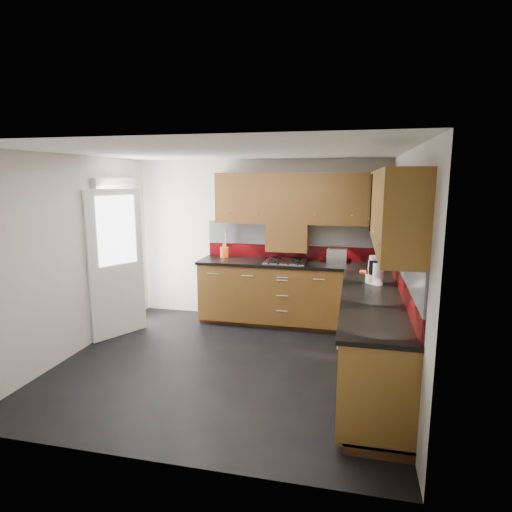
% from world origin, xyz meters
% --- Properties ---
extents(room, '(4.00, 3.80, 2.64)m').
position_xyz_m(room, '(0.00, 0.00, 1.50)').
color(room, black).
extents(base_cabinets, '(2.70, 3.20, 0.95)m').
position_xyz_m(base_cabinets, '(1.07, 0.72, 0.44)').
color(base_cabinets, '#592F14').
rests_on(base_cabinets, room).
extents(countertop, '(2.72, 3.22, 0.04)m').
position_xyz_m(countertop, '(1.05, 0.70, 0.92)').
color(countertop, black).
rests_on(countertop, base_cabinets).
extents(backsplash, '(2.70, 3.20, 0.54)m').
position_xyz_m(backsplash, '(1.28, 0.93, 1.21)').
color(backsplash, maroon).
rests_on(backsplash, countertop).
extents(upper_cabinets, '(2.50, 3.20, 0.72)m').
position_xyz_m(upper_cabinets, '(1.23, 0.78, 1.84)').
color(upper_cabinets, '#592F14').
rests_on(upper_cabinets, room).
extents(extractor_hood, '(0.60, 0.33, 0.40)m').
position_xyz_m(extractor_hood, '(0.45, 1.64, 1.28)').
color(extractor_hood, '#592F14').
rests_on(extractor_hood, room).
extents(glass_cabinet, '(0.32, 0.80, 0.66)m').
position_xyz_m(glass_cabinet, '(1.71, 1.07, 1.87)').
color(glass_cabinet, black).
rests_on(glass_cabinet, room).
extents(back_door, '(0.42, 1.19, 2.04)m').
position_xyz_m(back_door, '(-1.78, 0.75, 1.03)').
color(back_door, white).
rests_on(back_door, room).
extents(gas_hob, '(0.59, 0.52, 0.05)m').
position_xyz_m(gas_hob, '(0.45, 1.47, 0.96)').
color(gas_hob, silver).
rests_on(gas_hob, countertop).
extents(utensil_pot, '(0.12, 0.12, 0.44)m').
position_xyz_m(utensil_pot, '(-0.52, 1.66, 1.04)').
color(utensil_pot, '#D55214').
rests_on(utensil_pot, countertop).
extents(toaster, '(0.29, 0.19, 0.20)m').
position_xyz_m(toaster, '(1.17, 1.62, 1.04)').
color(toaster, silver).
rests_on(toaster, countertop).
extents(food_processor, '(0.19, 0.19, 0.31)m').
position_xyz_m(food_processor, '(1.63, 0.49, 1.08)').
color(food_processor, white).
rests_on(food_processor, countertop).
extents(paper_towel, '(0.15, 0.15, 0.25)m').
position_xyz_m(paper_towel, '(1.67, 0.41, 1.06)').
color(paper_towel, white).
rests_on(paper_towel, countertop).
extents(orange_cloth, '(0.17, 0.15, 0.02)m').
position_xyz_m(orange_cloth, '(1.55, 1.02, 0.95)').
color(orange_cloth, '#F04A1A').
rests_on(orange_cloth, countertop).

